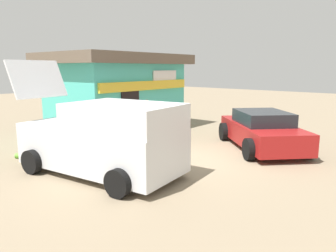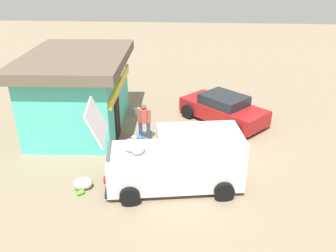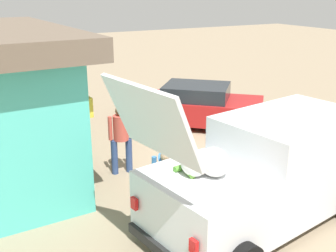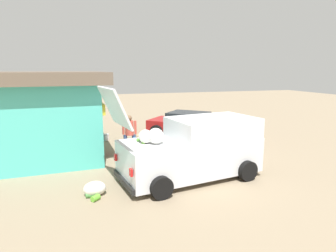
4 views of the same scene
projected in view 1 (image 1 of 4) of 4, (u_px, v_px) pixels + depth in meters
ground_plane at (193, 158)px, 9.82m from camera, size 60.00×60.00×0.00m
storefront_bar at (117, 91)px, 14.03m from camera, size 6.02×4.42×3.30m
delivery_van at (105, 139)px, 8.15m from camera, size 2.75×5.00×2.93m
parked_sedan at (262, 131)px, 10.86m from camera, size 3.98×4.11×1.28m
vendor_standing at (147, 119)px, 11.42m from camera, size 0.39×0.56×1.60m
customer_bending at (106, 129)px, 9.89m from camera, size 0.75×0.73×1.35m
unloaded_banana_pile at (30, 150)px, 9.96m from camera, size 0.90×0.64×0.40m
paint_bucket at (179, 127)px, 14.00m from camera, size 0.31×0.31×0.31m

